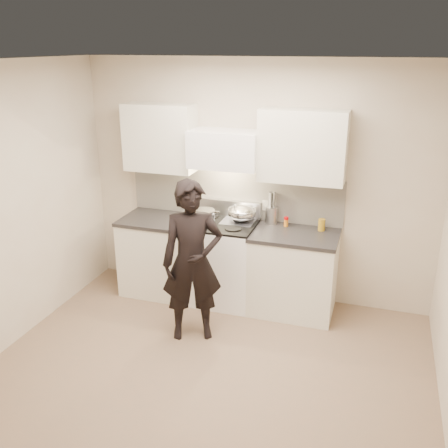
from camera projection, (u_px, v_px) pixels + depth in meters
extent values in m
plane|color=#7C6149|center=(204.00, 376.00, 4.51)|extent=(4.00, 4.00, 0.00)
cube|color=beige|center=(256.00, 183.00, 5.61)|extent=(4.00, 0.04, 2.70)
cube|color=beige|center=(80.00, 359.00, 2.48)|extent=(4.00, 0.04, 2.70)
cube|color=beige|center=(0.00, 212.00, 4.62)|extent=(0.04, 3.50, 2.70)
cube|color=white|center=(199.00, 64.00, 3.59)|extent=(4.00, 3.50, 0.02)
cube|color=silver|center=(234.00, 195.00, 5.73)|extent=(2.50, 0.02, 0.53)
cube|color=silver|center=(229.00, 208.00, 5.76)|extent=(0.76, 0.08, 0.20)
cube|color=white|center=(225.00, 149.00, 5.38)|extent=(0.76, 0.40, 0.40)
cylinder|color=silver|center=(220.00, 169.00, 5.28)|extent=(0.66, 0.02, 0.02)
cube|color=silver|center=(303.00, 146.00, 5.15)|extent=(0.90, 0.33, 0.75)
cube|color=silver|center=(160.00, 138.00, 5.61)|extent=(0.80, 0.33, 0.75)
cube|color=beige|center=(266.00, 205.00, 5.64)|extent=(0.08, 0.01, 0.12)
cube|color=white|center=(222.00, 263.00, 5.71)|extent=(0.76, 0.65, 0.92)
cube|color=black|center=(222.00, 224.00, 5.55)|extent=(0.76, 0.65, 0.02)
cube|color=#B7BAC9|center=(238.00, 221.00, 5.60)|extent=(0.36, 0.34, 0.01)
cylinder|color=silver|center=(213.00, 246.00, 5.34)|extent=(0.62, 0.02, 0.02)
cylinder|color=black|center=(202.00, 225.00, 5.46)|extent=(0.18, 0.18, 0.01)
cylinder|color=black|center=(233.00, 229.00, 5.36)|extent=(0.18, 0.18, 0.01)
cylinder|color=black|center=(211.00, 217.00, 5.73)|extent=(0.18, 0.18, 0.01)
cylinder|color=black|center=(241.00, 220.00, 5.62)|extent=(0.18, 0.18, 0.01)
cube|color=silver|center=(293.00, 274.00, 5.48)|extent=(0.90, 0.65, 0.88)
cube|color=black|center=(295.00, 235.00, 5.32)|extent=(0.92, 0.67, 0.04)
cube|color=silver|center=(160.00, 256.00, 5.94)|extent=(0.80, 0.65, 0.88)
cube|color=black|center=(158.00, 220.00, 5.78)|extent=(0.82, 0.67, 0.04)
ellipsoid|color=silver|center=(242.00, 213.00, 5.55)|extent=(0.31, 0.31, 0.17)
torus|color=silver|center=(242.00, 210.00, 5.54)|extent=(0.32, 0.32, 0.01)
ellipsoid|color=beige|center=(242.00, 214.00, 5.56)|extent=(0.18, 0.18, 0.08)
cylinder|color=silver|center=(235.00, 208.00, 5.42)|extent=(0.09, 0.22, 0.17)
cylinder|color=silver|center=(205.00, 216.00, 5.47)|extent=(0.26, 0.26, 0.15)
cube|color=silver|center=(192.00, 211.00, 5.47)|extent=(0.05, 0.03, 0.01)
cube|color=silver|center=(217.00, 212.00, 5.44)|extent=(0.05, 0.03, 0.01)
cylinder|color=silver|center=(271.00, 215.00, 5.59)|extent=(0.13, 0.13, 0.19)
cylinder|color=black|center=(274.00, 207.00, 5.55)|extent=(0.02, 0.02, 0.33)
cylinder|color=silver|center=(273.00, 206.00, 5.57)|extent=(0.02, 0.02, 0.33)
cylinder|color=silver|center=(271.00, 206.00, 5.58)|extent=(0.02, 0.02, 0.33)
cylinder|color=black|center=(269.00, 206.00, 5.57)|extent=(0.02, 0.02, 0.33)
cylinder|color=silver|center=(269.00, 207.00, 5.55)|extent=(0.02, 0.02, 0.33)
cylinder|color=silver|center=(270.00, 208.00, 5.53)|extent=(0.02, 0.02, 0.33)
cylinder|color=black|center=(272.00, 208.00, 5.52)|extent=(0.02, 0.02, 0.33)
cylinder|color=silver|center=(274.00, 208.00, 5.53)|extent=(0.02, 0.02, 0.33)
cylinder|color=orange|center=(286.00, 223.00, 5.50)|extent=(0.05, 0.05, 0.08)
cylinder|color=#BB0004|center=(286.00, 218.00, 5.48)|extent=(0.05, 0.05, 0.03)
cylinder|color=#A87F18|center=(322.00, 225.00, 5.37)|extent=(0.07, 0.07, 0.13)
imported|color=black|center=(192.00, 262.00, 4.87)|extent=(0.70, 0.60, 1.64)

